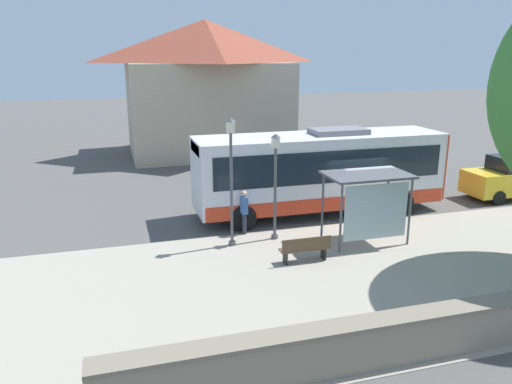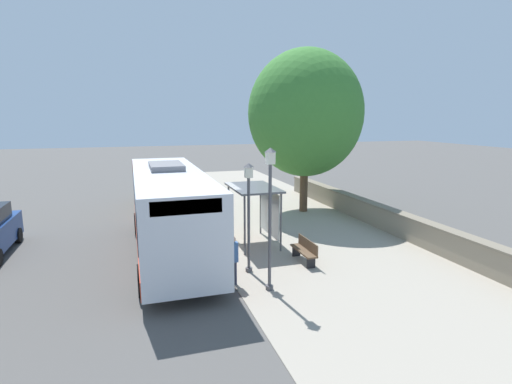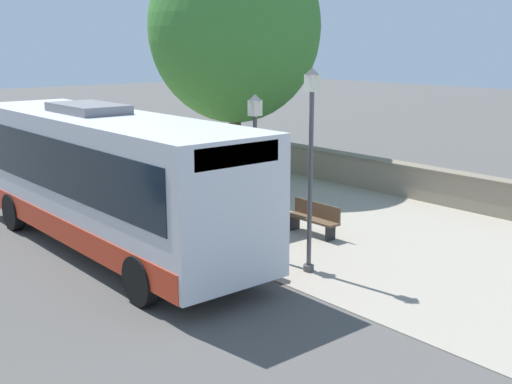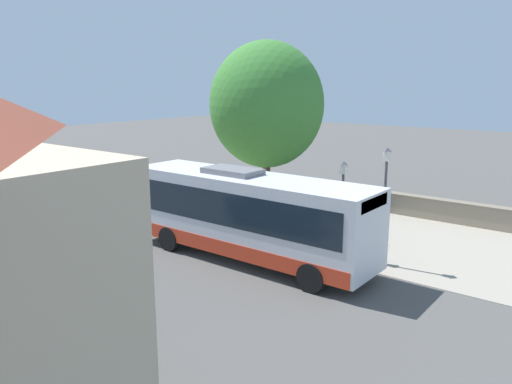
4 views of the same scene
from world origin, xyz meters
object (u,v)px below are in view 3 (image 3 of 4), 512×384
(street_lamp_near, at_px, (255,161))
(street_lamp_far, at_px, (311,155))
(pedestrian, at_px, (253,231))
(bus, at_px, (106,176))
(bench, at_px, (314,218))
(bus_shelter, at_px, (220,149))
(shade_tree, at_px, (234,28))

(street_lamp_near, distance_m, street_lamp_far, 1.68)
(street_lamp_near, bearing_deg, pedestrian, 48.39)
(bus, xyz_separation_m, street_lamp_far, (-2.60, 4.38, 0.82))
(bench, distance_m, street_lamp_near, 2.91)
(bus, distance_m, bus_shelter, 3.67)
(street_lamp_near, distance_m, shade_tree, 10.12)
(street_lamp_near, relative_size, shade_tree, 0.43)
(bench, distance_m, street_lamp_far, 3.55)
(bus_shelter, height_order, shade_tree, shade_tree)
(bench, bearing_deg, pedestrian, 21.35)
(bench, bearing_deg, street_lamp_near, 7.12)
(bus, distance_m, pedestrian, 4.09)
(bus_shelter, xyz_separation_m, pedestrian, (2.06, 3.91, -1.10))
(bench, xyz_separation_m, shade_tree, (-3.31, -7.53, 5.06))
(street_lamp_far, relative_size, shade_tree, 0.50)
(bus, bearing_deg, bench, 152.06)
(bus, height_order, shade_tree, shade_tree)
(bus_shelter, xyz_separation_m, shade_tree, (-4.32, -4.82, 3.46))
(bus, relative_size, bench, 6.23)
(pedestrian, distance_m, shade_tree, 11.74)
(bus_shelter, distance_m, street_lamp_far, 4.77)
(street_lamp_near, relative_size, street_lamp_far, 0.86)
(shade_tree, bearing_deg, street_lamp_near, 54.51)
(pedestrian, distance_m, street_lamp_far, 2.08)
(street_lamp_far, bearing_deg, street_lamp_near, -83.30)
(pedestrian, relative_size, shade_tree, 0.18)
(street_lamp_far, bearing_deg, bus, -59.34)
(bus, height_order, bus_shelter, bus)
(bus_shelter, xyz_separation_m, street_lamp_near, (1.24, 2.99, 0.22))
(bench, xyz_separation_m, street_lamp_near, (2.26, 0.28, 1.82))
(bus_shelter, bearing_deg, bus, 3.72)
(pedestrian, height_order, street_lamp_far, street_lamp_far)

